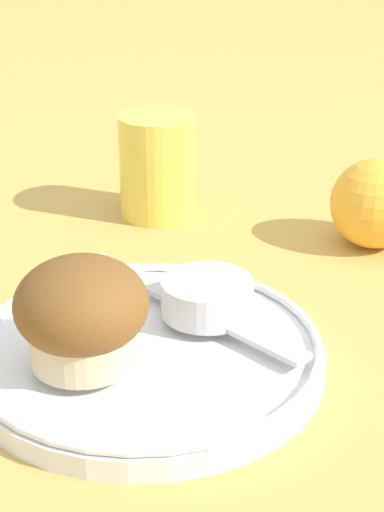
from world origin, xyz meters
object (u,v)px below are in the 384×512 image
object	(u,v)px
muffin	(82,313)
juice_glass	(158,166)
butter_knife	(188,304)
orange_fruit	(375,204)

from	to	relation	value
muffin	juice_glass	world-z (taller)	juice_glass
muffin	butter_knife	distance (m)	0.09
muffin	orange_fruit	size ratio (longest dim) A/B	1.08
muffin	butter_knife	xyz separation A→B (m)	(0.04, 0.08, -0.03)
butter_knife	orange_fruit	bearing A→B (deg)	88.85
muffin	juice_glass	size ratio (longest dim) A/B	0.87
orange_fruit	juice_glass	world-z (taller)	juice_glass
juice_glass	muffin	bearing A→B (deg)	-83.53
butter_knife	juice_glass	bearing A→B (deg)	142.89
butter_knife	muffin	bearing A→B (deg)	-87.01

